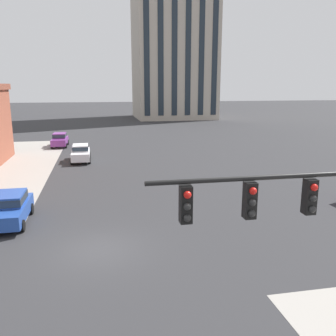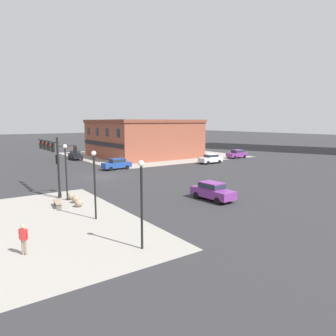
% 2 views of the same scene
% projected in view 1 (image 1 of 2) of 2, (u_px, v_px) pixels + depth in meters
% --- Properties ---
extents(ground_plane, '(320.00, 320.00, 0.00)m').
position_uv_depth(ground_plane, '(98.00, 250.00, 16.82)').
color(ground_plane, '#2D2D30').
extents(car_main_northbound_near, '(1.93, 4.42, 1.68)m').
position_uv_depth(car_main_northbound_near, '(81.00, 152.00, 36.40)').
color(car_main_northbound_near, silver).
rests_on(car_main_northbound_near, ground).
extents(car_main_southbound_far, '(1.93, 4.42, 1.68)m').
position_uv_depth(car_main_southbound_far, '(60.00, 139.00, 45.32)').
color(car_main_southbound_far, '#7A3389').
rests_on(car_main_southbound_far, ground).
extents(car_cross_eastbound, '(1.89, 4.40, 1.68)m').
position_uv_depth(car_cross_eastbound, '(10.00, 207.00, 19.94)').
color(car_cross_eastbound, '#23479E').
rests_on(car_cross_eastbound, ground).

